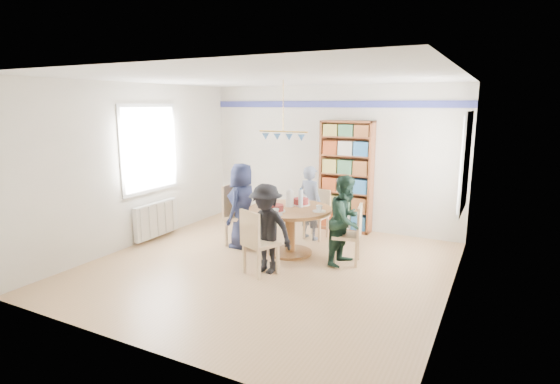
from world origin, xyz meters
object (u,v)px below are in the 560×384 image
Objects in this scene: dining_table at (290,220)px; person_near at (266,229)px; radiator at (156,219)px; bookshelf at (346,177)px; chair_left at (236,212)px; chair_far at (318,211)px; person_left at (242,206)px; person_far at (310,203)px; chair_right at (352,232)px; person_right at (346,220)px; chair_near at (256,240)px.

dining_table is 0.86m from person_near.
radiator is 3.52m from bookshelf.
chair_left is 1.47m from chair_far.
chair_far is 0.61× the size of person_left.
dining_table is at bearing -1.08° from chair_left.
person_far is (0.98, 0.86, 0.09)m from chair_left.
bookshelf reaches higher than chair_right.
chair_left is 0.77× the size of person_right.
chair_left is 1.38m from person_near.
chair_far is 1.88m from person_near.
person_right reaches higher than chair_near.
person_near is at bearing -137.61° from chair_right.
bookshelf is (0.29, 0.65, 0.54)m from chair_far.
chair_far is 0.68× the size of person_near.
chair_right is at bearing 88.15° from person_left.
chair_near is at bearing -97.67° from bookshelf.
radiator is at bearing -171.45° from dining_table.
person_near is (0.07, 0.16, 0.12)m from chair_near.
chair_near is 2.76m from bookshelf.
radiator is 2.74m from person_far.
person_near is at bearing -87.36° from dining_table.
chair_near is at bearing 144.79° from person_right.
person_near reaches higher than chair_far.
person_right is (0.93, -0.02, 0.11)m from dining_table.
chair_near is at bearing -14.88° from radiator.
radiator is 2.52m from chair_near.
person_right is 1.02× the size of person_far.
person_right is 1.05× the size of person_near.
person_left is 1.21m from person_near.
dining_table is at bearing 8.55° from radiator.
person_far is at bearing -122.27° from chair_far.
person_right reaches higher than chair_left.
dining_table is at bearing -92.86° from chair_far.
person_right is 1.22m from person_near.
dining_table is 0.63× the size of bookshelf.
dining_table is 1.26× the size of chair_left.
bookshelf reaches higher than chair_far.
radiator is at bearing -173.44° from chair_right.
person_right is at bearing 48.09° from person_near.
chair_far is at bearing 87.14° from dining_table.
radiator is 0.75× the size of person_right.
dining_table is 1.51× the size of chair_far.
person_near is at bearing 67.97° from chair_near.
person_far reaches higher than chair_left.
bookshelf is at bearing 27.73° from person_right.
bookshelf reaches higher than chair_near.
person_left is at bearing -130.66° from chair_far.
chair_far is at bearing 134.03° from chair_right.
radiator is 0.49× the size of bookshelf.
chair_far is 0.25m from person_far.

